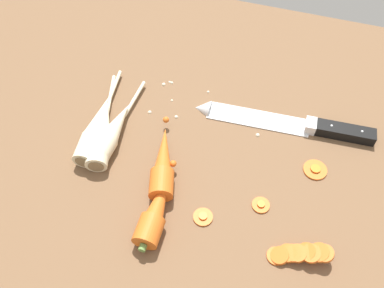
{
  "coord_description": "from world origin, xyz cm",
  "views": [
    {
      "loc": [
        12.98,
        -44.03,
        63.0
      ],
      "look_at": [
        0.0,
        -2.0,
        1.5
      ],
      "focal_mm": 38.41,
      "sensor_mm": 36.0,
      "label": 1
    }
  ],
  "objects_px": {
    "whole_carrot_second": "(156,210)",
    "carrot_slice_stray_near": "(203,216)",
    "whole_carrot": "(163,164)",
    "carrot_slice_stray_mid": "(261,205)",
    "parsnip_front": "(102,133)",
    "parsnip_mid_right": "(112,132)",
    "parsnip_mid_left": "(96,128)",
    "carrot_slice_stack": "(299,254)",
    "chefs_knife": "(280,121)",
    "carrot_slice_stray_far": "(315,171)"
  },
  "relations": [
    {
      "from": "whole_carrot",
      "to": "carrot_slice_stray_mid",
      "type": "relative_size",
      "value": 5.76
    },
    {
      "from": "carrot_slice_stray_mid",
      "to": "parsnip_mid_left",
      "type": "bearing_deg",
      "value": 170.13
    },
    {
      "from": "carrot_slice_stack",
      "to": "chefs_knife",
      "type": "bearing_deg",
      "value": 106.27
    },
    {
      "from": "parsnip_mid_right",
      "to": "carrot_slice_stray_far",
      "type": "bearing_deg",
      "value": 5.72
    },
    {
      "from": "chefs_knife",
      "to": "parsnip_front",
      "type": "relative_size",
      "value": 1.53
    },
    {
      "from": "carrot_slice_stray_mid",
      "to": "carrot_slice_stray_near",
      "type": "bearing_deg",
      "value": -150.25
    },
    {
      "from": "chefs_knife",
      "to": "parsnip_front",
      "type": "xyz_separation_m",
      "value": [
        -0.31,
        -0.14,
        0.01
      ]
    },
    {
      "from": "parsnip_mid_right",
      "to": "carrot_slice_stack",
      "type": "distance_m",
      "value": 0.39
    },
    {
      "from": "parsnip_front",
      "to": "carrot_slice_stray_far",
      "type": "relative_size",
      "value": 5.33
    },
    {
      "from": "whole_carrot_second",
      "to": "carrot_slice_stray_near",
      "type": "bearing_deg",
      "value": 14.31
    },
    {
      "from": "whole_carrot",
      "to": "carrot_slice_stray_mid",
      "type": "distance_m",
      "value": 0.18
    },
    {
      "from": "carrot_slice_stack",
      "to": "whole_carrot_second",
      "type": "bearing_deg",
      "value": 179.56
    },
    {
      "from": "whole_carrot",
      "to": "carrot_slice_stack",
      "type": "bearing_deg",
      "value": -19.31
    },
    {
      "from": "whole_carrot",
      "to": "parsnip_mid_left",
      "type": "distance_m",
      "value": 0.15
    },
    {
      "from": "carrot_slice_stray_mid",
      "to": "carrot_slice_stray_far",
      "type": "height_order",
      "value": "same"
    },
    {
      "from": "parsnip_front",
      "to": "carrot_slice_stray_near",
      "type": "distance_m",
      "value": 0.25
    },
    {
      "from": "chefs_knife",
      "to": "carrot_slice_stray_near",
      "type": "xyz_separation_m",
      "value": [
        -0.09,
        -0.24,
        -0.0
      ]
    },
    {
      "from": "carrot_slice_stray_near",
      "to": "carrot_slice_stray_far",
      "type": "height_order",
      "value": "same"
    },
    {
      "from": "chefs_knife",
      "to": "carrot_slice_stray_far",
      "type": "relative_size",
      "value": 8.16
    },
    {
      "from": "chefs_knife",
      "to": "parsnip_mid_right",
      "type": "height_order",
      "value": "parsnip_mid_right"
    },
    {
      "from": "whole_carrot",
      "to": "whole_carrot_second",
      "type": "distance_m",
      "value": 0.09
    },
    {
      "from": "whole_carrot_second",
      "to": "carrot_slice_stray_mid",
      "type": "bearing_deg",
      "value": 23.1
    },
    {
      "from": "carrot_slice_stack",
      "to": "carrot_slice_stray_far",
      "type": "relative_size",
      "value": 2.31
    },
    {
      "from": "whole_carrot_second",
      "to": "carrot_slice_stray_near",
      "type": "relative_size",
      "value": 5.17
    },
    {
      "from": "parsnip_front",
      "to": "carrot_slice_stray_near",
      "type": "height_order",
      "value": "parsnip_front"
    },
    {
      "from": "whole_carrot_second",
      "to": "carrot_slice_stray_far",
      "type": "xyz_separation_m",
      "value": [
        0.24,
        0.16,
        -0.02
      ]
    },
    {
      "from": "carrot_slice_stray_far",
      "to": "whole_carrot",
      "type": "bearing_deg",
      "value": -163.7
    },
    {
      "from": "carrot_slice_stray_near",
      "to": "chefs_knife",
      "type": "bearing_deg",
      "value": 69.91
    },
    {
      "from": "whole_carrot",
      "to": "whole_carrot_second",
      "type": "bearing_deg",
      "value": -77.29
    },
    {
      "from": "whole_carrot",
      "to": "carrot_slice_stray_near",
      "type": "height_order",
      "value": "whole_carrot"
    },
    {
      "from": "carrot_slice_stray_far",
      "to": "parsnip_mid_left",
      "type": "bearing_deg",
      "value": -174.71
    },
    {
      "from": "parsnip_mid_right",
      "to": "parsnip_mid_left",
      "type": "bearing_deg",
      "value": -179.68
    },
    {
      "from": "whole_carrot",
      "to": "carrot_slice_stray_far",
      "type": "distance_m",
      "value": 0.27
    },
    {
      "from": "parsnip_mid_right",
      "to": "whole_carrot",
      "type": "bearing_deg",
      "value": -18.79
    },
    {
      "from": "carrot_slice_stray_mid",
      "to": "whole_carrot_second",
      "type": "bearing_deg",
      "value": -156.9
    },
    {
      "from": "carrot_slice_stray_near",
      "to": "whole_carrot_second",
      "type": "bearing_deg",
      "value": -165.69
    },
    {
      "from": "whole_carrot_second",
      "to": "parsnip_mid_right",
      "type": "bearing_deg",
      "value": 136.57
    },
    {
      "from": "carrot_slice_stray_mid",
      "to": "carrot_slice_stack",
      "type": "bearing_deg",
      "value": -43.85
    },
    {
      "from": "carrot_slice_stray_near",
      "to": "carrot_slice_stray_mid",
      "type": "bearing_deg",
      "value": 29.75
    },
    {
      "from": "whole_carrot",
      "to": "carrot_slice_stray_mid",
      "type": "height_order",
      "value": "whole_carrot"
    },
    {
      "from": "whole_carrot",
      "to": "parsnip_mid_right",
      "type": "distance_m",
      "value": 0.12
    },
    {
      "from": "whole_carrot_second",
      "to": "carrot_slice_stray_mid",
      "type": "relative_size",
      "value": 5.6
    },
    {
      "from": "whole_carrot",
      "to": "chefs_knife",
      "type": "bearing_deg",
      "value": 42.89
    },
    {
      "from": "carrot_slice_stack",
      "to": "carrot_slice_stray_mid",
      "type": "distance_m",
      "value": 0.1
    },
    {
      "from": "whole_carrot",
      "to": "parsnip_mid_right",
      "type": "height_order",
      "value": "whole_carrot"
    },
    {
      "from": "carrot_slice_stray_mid",
      "to": "carrot_slice_stray_far",
      "type": "relative_size",
      "value": 0.72
    },
    {
      "from": "whole_carrot",
      "to": "carrot_slice_stray_near",
      "type": "relative_size",
      "value": 5.31
    },
    {
      "from": "parsnip_front",
      "to": "carrot_slice_stray_mid",
      "type": "relative_size",
      "value": 7.4
    },
    {
      "from": "whole_carrot",
      "to": "parsnip_mid_left",
      "type": "relative_size",
      "value": 0.74
    },
    {
      "from": "whole_carrot",
      "to": "parsnip_mid_left",
      "type": "xyz_separation_m",
      "value": [
        -0.15,
        0.04,
        -0.0
      ]
    }
  ]
}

